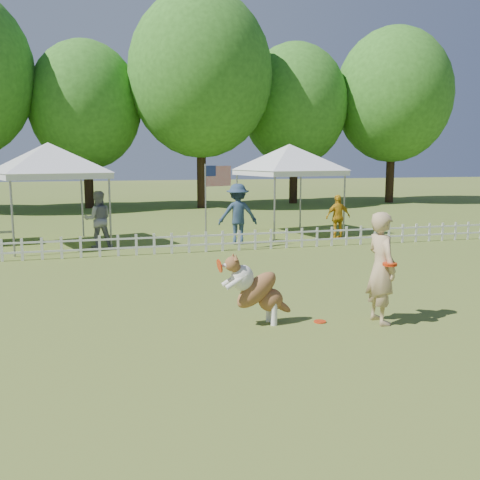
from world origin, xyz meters
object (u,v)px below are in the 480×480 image
(frisbee_on_turf, at_px, (320,322))
(canopy_tent_right, at_px, (289,191))
(dog, at_px, (258,290))
(spectator_a, at_px, (98,219))
(spectator_b, at_px, (238,214))
(spectator_c, at_px, (338,217))
(canopy_tent_left, at_px, (51,196))
(handler, at_px, (381,268))
(flag_pole, at_px, (206,208))

(frisbee_on_turf, relative_size, canopy_tent_right, 0.07)
(dog, xyz_separation_m, frisbee_on_turf, (1.04, -0.14, -0.58))
(spectator_a, distance_m, spectator_b, 4.31)
(dog, xyz_separation_m, spectator_c, (5.45, 8.28, 0.16))
(canopy_tent_left, distance_m, spectator_c, 9.29)
(frisbee_on_turf, height_order, spectator_b, spectator_b)
(frisbee_on_turf, xyz_separation_m, canopy_tent_left, (-4.78, 9.56, 1.55))
(canopy_tent_left, bearing_deg, spectator_c, -24.65)
(dog, distance_m, canopy_tent_left, 10.18)
(dog, xyz_separation_m, spectator_b, (1.93, 8.20, 0.37))
(spectator_c, bearing_deg, frisbee_on_turf, 60.04)
(canopy_tent_left, xyz_separation_m, canopy_tent_right, (8.03, 0.49, 0.01))
(handler, xyz_separation_m, canopy_tent_left, (-5.72, 9.83, 0.63))
(spectator_a, relative_size, spectator_b, 0.90)
(dog, distance_m, spectator_c, 9.92)
(canopy_tent_right, bearing_deg, spectator_b, -154.86)
(canopy_tent_left, relative_size, canopy_tent_right, 0.99)
(canopy_tent_right, xyz_separation_m, spectator_c, (1.15, -1.63, -0.82))
(dog, height_order, spectator_c, spectator_c)
(canopy_tent_right, distance_m, flag_pole, 4.62)
(frisbee_on_turf, distance_m, spectator_c, 9.54)
(flag_pole, height_order, spectator_c, flag_pole)
(frisbee_on_turf, height_order, canopy_tent_right, canopy_tent_right)
(handler, distance_m, dog, 2.06)
(canopy_tent_left, height_order, spectator_b, canopy_tent_left)
(frisbee_on_turf, bearing_deg, canopy_tent_left, 116.57)
(canopy_tent_left, bearing_deg, spectator_b, -29.75)
(handler, height_order, frisbee_on_turf, handler)
(dog, height_order, spectator_a, spectator_a)
(flag_pole, xyz_separation_m, spectator_a, (-3.01, 1.60, -0.41))
(flag_pole, bearing_deg, spectator_c, -8.92)
(dog, height_order, frisbee_on_turf, dog)
(flag_pole, bearing_deg, spectator_a, 129.10)
(handler, relative_size, spectator_c, 1.23)
(handler, height_order, flag_pole, flag_pole)
(canopy_tent_left, relative_size, spectator_a, 1.80)
(canopy_tent_left, height_order, spectator_c, canopy_tent_left)
(handler, bearing_deg, spectator_c, -21.73)
(canopy_tent_left, xyz_separation_m, spectator_b, (5.66, -1.22, -0.60))
(dog, bearing_deg, spectator_c, 52.42)
(handler, height_order, spectator_c, handler)
(flag_pole, height_order, spectator_a, flag_pole)
(spectator_a, height_order, spectator_b, spectator_b)
(flag_pole, distance_m, spectator_a, 3.43)
(canopy_tent_left, distance_m, flag_pole, 4.98)
(handler, bearing_deg, spectator_a, 25.48)
(canopy_tent_left, bearing_deg, frisbee_on_turf, -81.03)
(flag_pole, bearing_deg, canopy_tent_left, 129.09)
(canopy_tent_right, height_order, spectator_c, canopy_tent_right)
(handler, height_order, canopy_tent_left, canopy_tent_left)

